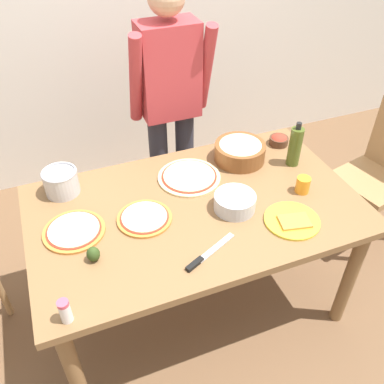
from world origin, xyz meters
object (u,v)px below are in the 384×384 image
Objects in this scene: popcorn_bowl at (240,150)px; avocado at (93,254)px; plate_with_slice at (292,221)px; salt_shaker at (65,311)px; mixing_bowl_steel at (235,202)px; olive_oil_bottle at (295,146)px; pizza_second_cooked at (74,231)px; steel_pot at (61,182)px; person_cook at (170,101)px; pizza_cooked_on_tray at (145,218)px; chef_knife at (205,256)px; chair_wooden_right at (382,169)px; pizza_raw_on_board at (189,177)px; cup_orange at (303,185)px; small_sauce_bowl at (279,140)px; dining_table at (196,220)px.

avocado is (-0.90, -0.44, -0.03)m from popcorn_bowl.
salt_shaker is (-1.05, -0.15, 0.04)m from plate_with_slice.
olive_oil_bottle reaches higher than mixing_bowl_steel.
steel_pot is (-0.00, 0.31, 0.06)m from pizza_second_cooked.
pizza_cooked_on_tray is (-0.40, -0.76, -0.17)m from person_cook.
chef_knife is at bearing -19.70° from avocado.
avocado is at bearing -165.49° from olive_oil_bottle.
chair_wooden_right reaches higher than mixing_bowl_steel.
chair_wooden_right is 4.75× the size of mixing_bowl_steel.
pizza_second_cooked is at bearing 104.95° from avocado.
chair_wooden_right is 1.49m from chef_knife.
chef_knife is (0.59, 0.10, -0.05)m from salt_shaker.
pizza_second_cooked is at bearing -89.24° from steel_pot.
chair_wooden_right reaches higher than pizza_second_cooked.
popcorn_bowl is at bearing 151.01° from olive_oil_bottle.
person_cook is 0.57m from pizza_raw_on_board.
cup_orange reaches higher than pizza_raw_on_board.
avocado reaches higher than pizza_cooked_on_tray.
person_cook is 0.85m from mixing_bowl_steel.
cup_orange is at bearing 14.94° from salt_shaker.
chef_knife is (-0.46, -0.60, -0.05)m from popcorn_bowl.
cup_orange is (0.17, -0.37, -0.02)m from popcorn_bowl.
olive_oil_bottle is at bearing 25.61° from mixing_bowl_steel.
steel_pot is (-1.21, 0.21, -0.05)m from olive_oil_bottle.
steel_pot reaches higher than small_sauce_bowl.
mixing_bowl_steel is at bearing -9.13° from pizza_second_cooked.
cup_orange is at bearing 3.80° from avocado.
pizza_second_cooked is 1.41× the size of mixing_bowl_steel.
olive_oil_bottle is 3.01× the size of cup_orange.
steel_pot is at bearing 173.51° from chair_wooden_right.
dining_table is at bearing -143.38° from popcorn_bowl.
pizza_raw_on_board is at bearing 111.02° from mixing_bowl_steel.
salt_shaker is at bearing -138.81° from pizza_raw_on_board.
popcorn_bowl reaches higher than chef_knife.
olive_oil_bottle is at bearing 22.98° from salt_shaker.
olive_oil_bottle reaches higher than popcorn_bowl.
olive_oil_bottle reaches higher than pizza_raw_on_board.
chef_knife is at bearing -127.55° from popcorn_bowl.
mixing_bowl_steel is 0.91m from salt_shaker.
plate_with_slice is 0.28m from mixing_bowl_steel.
olive_oil_bottle reaches higher than avocado.
pizza_raw_on_board is 3.90× the size of cup_orange.
cup_orange reaches higher than dining_table.
olive_oil_bottle is 0.25m from cup_orange.
plate_with_slice is at bearing 6.43° from chef_knife.
pizza_cooked_on_tray is 0.81m from cup_orange.
person_cook reaches higher than dining_table.
steel_pot is 2.48× the size of avocado.
chair_wooden_right is (1.32, 0.13, -0.13)m from dining_table.
dining_table is 6.25× the size of olive_oil_bottle.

